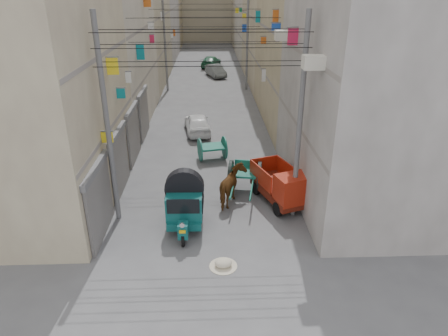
{
  "coord_description": "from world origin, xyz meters",
  "views": [
    {
      "loc": [
        0.21,
        -8.27,
        8.68
      ],
      "look_at": [
        0.76,
        6.5,
        1.93
      ],
      "focal_mm": 32.0,
      "sensor_mm": 36.0,
      "label": 1
    }
  ],
  "objects_px": {
    "auto_rickshaw": "(185,201)",
    "horse": "(232,186)",
    "tonga_cart": "(245,176)",
    "distant_car_green": "(211,62)",
    "feed_sack": "(223,263)",
    "distant_car_white": "(197,123)",
    "second_cart": "(212,148)",
    "distant_car_grey": "(216,71)",
    "mini_truck": "(283,188)"
  },
  "relations": [
    {
      "from": "tonga_cart",
      "to": "mini_truck",
      "type": "relative_size",
      "value": 0.99
    },
    {
      "from": "auto_rickshaw",
      "to": "mini_truck",
      "type": "distance_m",
      "value": 4.35
    },
    {
      "from": "distant_car_white",
      "to": "distant_car_grey",
      "type": "height_order",
      "value": "distant_car_white"
    },
    {
      "from": "feed_sack",
      "to": "distant_car_white",
      "type": "bearing_deg",
      "value": 94.97
    },
    {
      "from": "tonga_cart",
      "to": "distant_car_grey",
      "type": "distance_m",
      "value": 25.7
    },
    {
      "from": "mini_truck",
      "to": "distant_car_green",
      "type": "bearing_deg",
      "value": 75.22
    },
    {
      "from": "feed_sack",
      "to": "tonga_cart",
      "type": "bearing_deg",
      "value": 77.85
    },
    {
      "from": "auto_rickshaw",
      "to": "horse",
      "type": "distance_m",
      "value": 2.6
    },
    {
      "from": "auto_rickshaw",
      "to": "feed_sack",
      "type": "height_order",
      "value": "auto_rickshaw"
    },
    {
      "from": "tonga_cart",
      "to": "second_cart",
      "type": "height_order",
      "value": "tonga_cart"
    },
    {
      "from": "distant_car_white",
      "to": "distant_car_grey",
      "type": "bearing_deg",
      "value": -102.32
    },
    {
      "from": "second_cart",
      "to": "distant_car_white",
      "type": "distance_m",
      "value": 4.57
    },
    {
      "from": "second_cart",
      "to": "distant_car_green",
      "type": "distance_m",
      "value": 27.57
    },
    {
      "from": "auto_rickshaw",
      "to": "mini_truck",
      "type": "height_order",
      "value": "auto_rickshaw"
    },
    {
      "from": "tonga_cart",
      "to": "second_cart",
      "type": "bearing_deg",
      "value": 121.7
    },
    {
      "from": "feed_sack",
      "to": "distant_car_white",
      "type": "distance_m",
      "value": 13.75
    },
    {
      "from": "auto_rickshaw",
      "to": "distant_car_white",
      "type": "relative_size",
      "value": 0.71
    },
    {
      "from": "feed_sack",
      "to": "distant_car_green",
      "type": "relative_size",
      "value": 0.14
    },
    {
      "from": "distant_car_white",
      "to": "auto_rickshaw",
      "type": "bearing_deg",
      "value": 81.55
    },
    {
      "from": "tonga_cart",
      "to": "feed_sack",
      "type": "distance_m",
      "value": 5.72
    },
    {
      "from": "horse",
      "to": "feed_sack",
      "type": "bearing_deg",
      "value": 100.77
    },
    {
      "from": "auto_rickshaw",
      "to": "distant_car_grey",
      "type": "relative_size",
      "value": 0.71
    },
    {
      "from": "auto_rickshaw",
      "to": "distant_car_green",
      "type": "distance_m",
      "value": 34.22
    },
    {
      "from": "mini_truck",
      "to": "distant_car_white",
      "type": "distance_m",
      "value": 10.41
    },
    {
      "from": "tonga_cart",
      "to": "distant_car_green",
      "type": "distance_m",
      "value": 31.27
    },
    {
      "from": "tonga_cart",
      "to": "distant_car_white",
      "type": "distance_m",
      "value": 8.48
    },
    {
      "from": "mini_truck",
      "to": "distant_car_green",
      "type": "relative_size",
      "value": 0.79
    },
    {
      "from": "feed_sack",
      "to": "distant_car_green",
      "type": "xyz_separation_m",
      "value": [
        -0.15,
        36.79,
        0.47
      ]
    },
    {
      "from": "horse",
      "to": "distant_car_white",
      "type": "relative_size",
      "value": 0.52
    },
    {
      "from": "auto_rickshaw",
      "to": "distant_car_green",
      "type": "bearing_deg",
      "value": 89.11
    },
    {
      "from": "distant_car_green",
      "to": "mini_truck",
      "type": "bearing_deg",
      "value": 107.52
    },
    {
      "from": "distant_car_grey",
      "to": "horse",
      "type": "bearing_deg",
      "value": -106.68
    },
    {
      "from": "distant_car_green",
      "to": "feed_sack",
      "type": "bearing_deg",
      "value": 102.76
    },
    {
      "from": "mini_truck",
      "to": "distant_car_grey",
      "type": "height_order",
      "value": "mini_truck"
    },
    {
      "from": "auto_rickshaw",
      "to": "distant_car_grey",
      "type": "bearing_deg",
      "value": 87.79
    },
    {
      "from": "distant_car_grey",
      "to": "tonga_cart",
      "type": "bearing_deg",
      "value": -105.2
    },
    {
      "from": "auto_rickshaw",
      "to": "horse",
      "type": "xyz_separation_m",
      "value": [
        1.93,
        1.72,
        -0.27
      ]
    },
    {
      "from": "second_cart",
      "to": "distant_car_grey",
      "type": "distance_m",
      "value": 22.03
    },
    {
      "from": "tonga_cart",
      "to": "distant_car_green",
      "type": "bearing_deg",
      "value": 102.29
    },
    {
      "from": "mini_truck",
      "to": "feed_sack",
      "type": "height_order",
      "value": "mini_truck"
    },
    {
      "from": "auto_rickshaw",
      "to": "feed_sack",
      "type": "xyz_separation_m",
      "value": [
        1.39,
        -2.6,
        -0.94
      ]
    },
    {
      "from": "auto_rickshaw",
      "to": "second_cart",
      "type": "bearing_deg",
      "value": 81.63
    },
    {
      "from": "tonga_cart",
      "to": "feed_sack",
      "type": "bearing_deg",
      "value": -92.34
    },
    {
      "from": "second_cart",
      "to": "distant_car_grey",
      "type": "height_order",
      "value": "second_cart"
    },
    {
      "from": "horse",
      "to": "distant_car_white",
      "type": "bearing_deg",
      "value": -61.62
    },
    {
      "from": "mini_truck",
      "to": "distant_car_grey",
      "type": "distance_m",
      "value": 27.31
    },
    {
      "from": "horse",
      "to": "distant_car_green",
      "type": "height_order",
      "value": "horse"
    },
    {
      "from": "tonga_cart",
      "to": "distant_car_green",
      "type": "xyz_separation_m",
      "value": [
        -1.35,
        31.24,
        -0.13
      ]
    },
    {
      "from": "distant_car_grey",
      "to": "distant_car_green",
      "type": "bearing_deg",
      "value": 77.57
    },
    {
      "from": "second_cart",
      "to": "horse",
      "type": "xyz_separation_m",
      "value": [
        0.82,
        -4.9,
        0.15
      ]
    }
  ]
}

